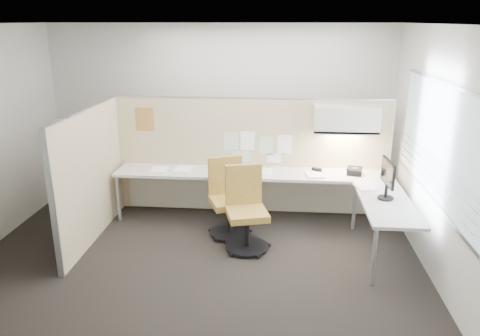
# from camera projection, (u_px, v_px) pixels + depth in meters

# --- Properties ---
(floor) EXTENTS (5.50, 4.50, 0.01)m
(floor) POSITION_uv_depth(u_px,v_px,m) (198.00, 258.00, 5.86)
(floor) COLOR black
(floor) RESTS_ON ground
(ceiling) EXTENTS (5.50, 4.50, 0.01)m
(ceiling) POSITION_uv_depth(u_px,v_px,m) (191.00, 23.00, 5.01)
(ceiling) COLOR white
(ceiling) RESTS_ON wall_back
(wall_back) EXTENTS (5.50, 0.02, 2.80)m
(wall_back) POSITION_uv_depth(u_px,v_px,m) (220.00, 113.00, 7.57)
(wall_back) COLOR beige
(wall_back) RESTS_ON ground
(wall_front) EXTENTS (5.50, 0.02, 2.80)m
(wall_front) POSITION_uv_depth(u_px,v_px,m) (139.00, 234.00, 3.30)
(wall_front) COLOR beige
(wall_front) RESTS_ON ground
(wall_right) EXTENTS (0.02, 4.50, 2.80)m
(wall_right) POSITION_uv_depth(u_px,v_px,m) (439.00, 155.00, 5.21)
(wall_right) COLOR beige
(wall_right) RESTS_ON ground
(window_pane) EXTENTS (0.01, 2.80, 1.30)m
(window_pane) POSITION_uv_depth(u_px,v_px,m) (438.00, 142.00, 5.17)
(window_pane) COLOR #ACBDC8
(window_pane) RESTS_ON wall_right
(partition_back) EXTENTS (4.10, 0.06, 1.75)m
(partition_back) POSITION_uv_depth(u_px,v_px,m) (251.00, 156.00, 7.07)
(partition_back) COLOR #CDBA8E
(partition_back) RESTS_ON floor
(partition_left) EXTENTS (0.06, 2.20, 1.75)m
(partition_left) POSITION_uv_depth(u_px,v_px,m) (91.00, 175.00, 6.19)
(partition_left) COLOR #CDBA8E
(partition_left) RESTS_ON floor
(desk) EXTENTS (4.00, 2.07, 0.73)m
(desk) POSITION_uv_depth(u_px,v_px,m) (275.00, 184.00, 6.67)
(desk) COLOR beige
(desk) RESTS_ON floor
(overhead_bin) EXTENTS (0.90, 0.36, 0.38)m
(overhead_bin) POSITION_uv_depth(u_px,v_px,m) (346.00, 119.00, 6.57)
(overhead_bin) COLOR beige
(overhead_bin) RESTS_ON partition_back
(task_light_strip) EXTENTS (0.60, 0.06, 0.02)m
(task_light_strip) POSITION_uv_depth(u_px,v_px,m) (345.00, 134.00, 6.63)
(task_light_strip) COLOR #FFEABF
(task_light_strip) RESTS_ON overhead_bin
(pinned_papers) EXTENTS (1.01, 0.00, 0.47)m
(pinned_papers) POSITION_uv_depth(u_px,v_px,m) (256.00, 147.00, 6.98)
(pinned_papers) COLOR #8CBF8C
(pinned_papers) RESTS_ON partition_back
(poster) EXTENTS (0.28, 0.00, 0.35)m
(poster) POSITION_uv_depth(u_px,v_px,m) (144.00, 119.00, 7.00)
(poster) COLOR #FFA020
(poster) RESTS_ON partition_back
(chair_left) EXTENTS (0.61, 0.63, 1.06)m
(chair_left) POSITION_uv_depth(u_px,v_px,m) (246.00, 211.00, 6.00)
(chair_left) COLOR black
(chair_left) RESTS_ON floor
(chair_right) EXTENTS (0.64, 0.65, 1.05)m
(chair_right) POSITION_uv_depth(u_px,v_px,m) (228.00, 200.00, 6.39)
(chair_right) COLOR black
(chair_right) RESTS_ON floor
(monitor) EXTENTS (0.20, 0.47, 0.49)m
(monitor) POSITION_uv_depth(u_px,v_px,m) (388.00, 177.00, 5.69)
(monitor) COLOR black
(monitor) RESTS_ON desk
(phone) EXTENTS (0.25, 0.24, 0.12)m
(phone) POSITION_uv_depth(u_px,v_px,m) (354.00, 171.00, 6.67)
(phone) COLOR black
(phone) RESTS_ON desk
(stapler) EXTENTS (0.14, 0.09, 0.05)m
(stapler) POSITION_uv_depth(u_px,v_px,m) (317.00, 169.00, 6.83)
(stapler) COLOR black
(stapler) RESTS_ON desk
(tape_dispenser) EXTENTS (0.12, 0.09, 0.06)m
(tape_dispenser) POSITION_uv_depth(u_px,v_px,m) (318.00, 171.00, 6.76)
(tape_dispenser) COLOR black
(tape_dispenser) RESTS_ON desk
(coat_hook) EXTENTS (0.18, 0.44, 1.32)m
(coat_hook) POSITION_uv_depth(u_px,v_px,m) (60.00, 147.00, 5.47)
(coat_hook) COLOR silver
(coat_hook) RESTS_ON partition_left
(paper_stack_0) EXTENTS (0.25, 0.31, 0.03)m
(paper_stack_0) POSITION_uv_depth(u_px,v_px,m) (159.00, 170.00, 6.85)
(paper_stack_0) COLOR white
(paper_stack_0) RESTS_ON desk
(paper_stack_1) EXTENTS (0.26, 0.32, 0.02)m
(paper_stack_1) POSITION_uv_depth(u_px,v_px,m) (183.00, 169.00, 6.88)
(paper_stack_1) COLOR white
(paper_stack_1) RESTS_ON desk
(paper_stack_2) EXTENTS (0.23, 0.30, 0.04)m
(paper_stack_2) POSITION_uv_depth(u_px,v_px,m) (234.00, 172.00, 6.71)
(paper_stack_2) COLOR white
(paper_stack_2) RESTS_ON desk
(paper_stack_3) EXTENTS (0.23, 0.30, 0.01)m
(paper_stack_3) POSITION_uv_depth(u_px,v_px,m) (264.00, 172.00, 6.79)
(paper_stack_3) COLOR white
(paper_stack_3) RESTS_ON desk
(paper_stack_4) EXTENTS (0.28, 0.34, 0.02)m
(paper_stack_4) POSITION_uv_depth(u_px,v_px,m) (315.00, 175.00, 6.64)
(paper_stack_4) COLOR white
(paper_stack_4) RESTS_ON desk
(paper_stack_5) EXTENTS (0.29, 0.34, 0.02)m
(paper_stack_5) POSITION_uv_depth(u_px,v_px,m) (365.00, 187.00, 6.16)
(paper_stack_5) COLOR white
(paper_stack_5) RESTS_ON desk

